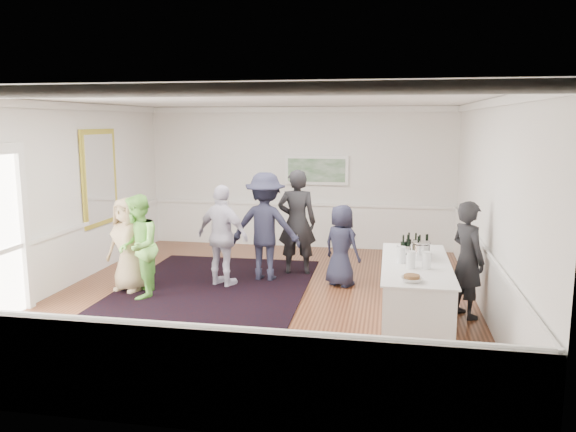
% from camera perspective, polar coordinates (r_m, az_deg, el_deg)
% --- Properties ---
extents(floor, '(8.00, 8.00, 0.00)m').
position_cam_1_polar(floor, '(9.31, -2.86, -8.36)').
color(floor, brown).
rests_on(floor, ground).
extents(ceiling, '(7.00, 8.00, 0.02)m').
position_cam_1_polar(ceiling, '(8.86, -3.04, 11.73)').
color(ceiling, white).
rests_on(ceiling, wall_back).
extents(wall_left, '(0.02, 8.00, 3.20)m').
position_cam_1_polar(wall_left, '(10.33, -22.22, 1.83)').
color(wall_left, white).
rests_on(wall_left, floor).
extents(wall_right, '(0.02, 8.00, 3.20)m').
position_cam_1_polar(wall_right, '(8.83, 19.74, 0.78)').
color(wall_right, white).
rests_on(wall_right, floor).
extents(wall_back, '(7.00, 0.02, 3.20)m').
position_cam_1_polar(wall_back, '(12.85, 1.17, 3.92)').
color(wall_back, white).
rests_on(wall_back, floor).
extents(wall_front, '(7.00, 0.02, 3.20)m').
position_cam_1_polar(wall_front, '(5.21, -13.15, -4.73)').
color(wall_front, white).
rests_on(wall_front, floor).
extents(wainscoting, '(7.00, 8.00, 1.00)m').
position_cam_1_polar(wainscoting, '(9.17, -2.89, -5.38)').
color(wainscoting, white).
rests_on(wainscoting, floor).
extents(mirror, '(0.05, 1.25, 1.85)m').
position_cam_1_polar(mirror, '(11.39, -18.58, 3.72)').
color(mirror, gold).
rests_on(mirror, wall_left).
extents(landscape_painting, '(1.44, 0.06, 0.66)m').
position_cam_1_polar(landscape_painting, '(12.72, 2.91, 4.67)').
color(landscape_painting, white).
rests_on(landscape_painting, wall_back).
extents(area_rug, '(3.25, 4.23, 0.02)m').
position_cam_1_polar(area_rug, '(9.95, -7.50, -7.17)').
color(area_rug, black).
rests_on(area_rug, floor).
extents(serving_table, '(0.91, 2.40, 0.97)m').
position_cam_1_polar(serving_table, '(7.96, 12.75, -8.03)').
color(serving_table, white).
rests_on(serving_table, floor).
extents(bartender, '(0.68, 0.76, 1.73)m').
position_cam_1_polar(bartender, '(8.67, 17.79, -4.22)').
color(bartender, black).
rests_on(bartender, floor).
extents(guest_tan, '(0.89, 0.70, 1.61)m').
position_cam_1_polar(guest_tan, '(9.89, -15.96, -2.81)').
color(guest_tan, tan).
rests_on(guest_tan, floor).
extents(guest_green, '(0.88, 0.99, 1.70)m').
position_cam_1_polar(guest_green, '(9.48, -15.00, -3.02)').
color(guest_green, '#79CD52').
rests_on(guest_green, floor).
extents(guest_lilac, '(1.14, 0.79, 1.79)m').
position_cam_1_polar(guest_lilac, '(9.84, -6.64, -2.03)').
color(guest_lilac, silver).
rests_on(guest_lilac, floor).
extents(guest_dark_a, '(1.30, 0.78, 1.97)m').
position_cam_1_polar(guest_dark_a, '(10.16, -2.30, -1.10)').
color(guest_dark_a, '#1D1F31').
rests_on(guest_dark_a, floor).
extents(guest_dark_b, '(0.77, 0.55, 1.99)m').
position_cam_1_polar(guest_dark_b, '(10.53, 0.91, -0.64)').
color(guest_dark_b, black).
rests_on(guest_dark_b, floor).
extents(guest_navy, '(0.84, 0.76, 1.44)m').
position_cam_1_polar(guest_navy, '(9.87, 5.45, -3.00)').
color(guest_navy, '#1D1F31').
rests_on(guest_navy, floor).
extents(wine_bottles, '(0.42, 0.32, 0.31)m').
position_cam_1_polar(wine_bottles, '(8.28, 12.85, -2.77)').
color(wine_bottles, black).
rests_on(wine_bottles, serving_table).
extents(juice_pitchers, '(0.43, 0.37, 0.24)m').
position_cam_1_polar(juice_pitchers, '(7.59, 12.57, -4.15)').
color(juice_pitchers, '#64BA42').
rests_on(juice_pitchers, serving_table).
extents(ice_bucket, '(0.26, 0.26, 0.25)m').
position_cam_1_polar(ice_bucket, '(8.01, 13.35, -3.50)').
color(ice_bucket, silver).
rests_on(ice_bucket, serving_table).
extents(nut_bowl, '(0.26, 0.26, 0.08)m').
position_cam_1_polar(nut_bowl, '(6.92, 12.46, -6.20)').
color(nut_bowl, white).
rests_on(nut_bowl, serving_table).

